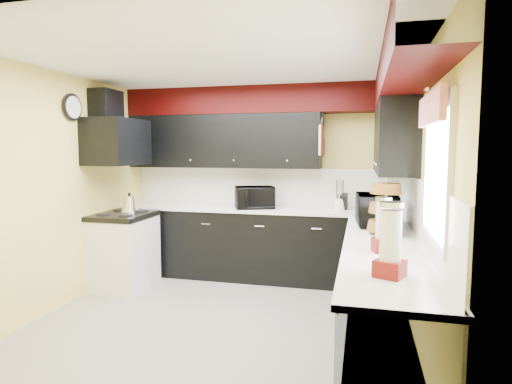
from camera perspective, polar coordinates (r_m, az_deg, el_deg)
ground at (r=4.40m, az=-4.69°, el=-16.91°), size 3.60×3.60×0.00m
wall_back at (r=5.82m, az=0.88°, el=1.34°), size 3.60×0.06×2.50m
wall_right at (r=3.90m, az=21.05°, el=-1.18°), size 0.06×3.60×2.50m
wall_left at (r=4.97m, az=-24.89°, el=0.06°), size 0.06×3.60×2.50m
ceiling at (r=4.15m, az=-4.99°, el=16.92°), size 3.60×3.60×0.06m
cab_back at (r=5.65m, az=0.18°, el=-7.01°), size 3.60×0.60×0.90m
cab_right at (r=3.76m, az=16.50°, el=-13.80°), size 0.60×3.00×0.90m
counter_back at (r=5.56m, az=0.18°, el=-2.28°), size 3.62×0.64×0.04m
counter_right at (r=3.64m, az=16.71°, el=-6.80°), size 0.64×3.02×0.04m
splash_back at (r=5.81m, az=0.86°, el=0.74°), size 3.60×0.02×0.50m
splash_right at (r=3.91m, az=20.87°, el=-2.05°), size 0.02×3.60×0.50m
upper_back at (r=5.77m, az=-4.39°, el=6.75°), size 2.60×0.35×0.70m
upper_right at (r=4.76m, az=17.85°, el=6.73°), size 0.35×1.80×0.70m
soffit_back at (r=5.66m, az=0.48°, el=12.12°), size 3.60×0.36×0.35m
soffit_right at (r=3.74m, az=19.16°, el=15.15°), size 0.36×3.24×0.35m
stove at (r=5.54m, az=-17.17°, el=-7.74°), size 0.60×0.75×0.86m
cooktop at (r=5.45m, az=-17.31°, el=-3.03°), size 0.62×0.77×0.06m
hood at (r=5.42m, az=-18.05°, el=6.35°), size 0.50×0.78×0.55m
hood_duct at (r=5.51m, az=-19.35°, el=10.67°), size 0.24×0.40×0.40m
window at (r=2.99m, az=23.06°, el=2.53°), size 0.03×0.86×0.96m
valance at (r=2.99m, az=22.31°, el=10.23°), size 0.04×0.88×0.20m
pan_top at (r=5.43m, az=8.85°, el=8.88°), size 0.03×0.22×0.40m
pan_mid at (r=5.29m, az=8.68°, el=6.26°), size 0.03×0.28×0.46m
pan_low at (r=5.55m, az=8.92°, el=5.92°), size 0.03×0.24×0.42m
cut_board at (r=5.17m, az=8.67°, el=6.83°), size 0.03×0.26×0.35m
baskets at (r=3.94m, az=16.87°, el=-2.02°), size 0.27×0.27×0.50m
clock at (r=5.15m, az=-23.28°, el=10.34°), size 0.03×0.30×0.30m
deco_plate at (r=3.57m, az=21.85°, el=14.29°), size 0.03×0.24×0.24m
toaster_oven at (r=5.48m, az=-0.18°, el=-0.72°), size 0.60×0.56×0.28m
microwave at (r=4.41m, az=15.84°, el=-2.31°), size 0.43×0.59×0.31m
utensil_crock at (r=5.46m, az=11.08°, el=-1.59°), size 0.17×0.17×0.14m
knife_block at (r=5.47m, az=11.64°, el=-1.30°), size 0.10×0.13×0.19m
kettle at (r=5.57m, az=-16.51°, el=-1.53°), size 0.25×0.25×0.19m
dispenser_a at (r=3.27m, az=16.58°, el=-4.49°), size 0.17×0.17×0.37m
dispenser_b at (r=2.65m, az=17.50°, el=-6.25°), size 0.21×0.21×0.43m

